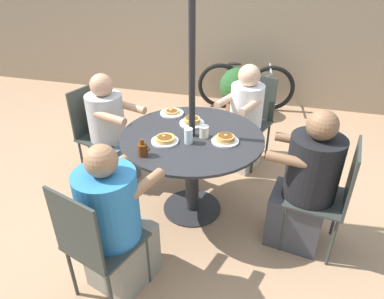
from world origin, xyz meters
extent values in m
plane|color=tan|center=(0.00, 0.00, 0.00)|extent=(12.00, 12.00, 0.00)
cube|color=gray|center=(0.00, 2.72, 0.85)|extent=(10.00, 0.06, 1.70)
cylinder|color=#28282B|center=(0.00, 0.00, 0.01)|extent=(0.52, 0.52, 0.01)
cylinder|color=#28282B|center=(0.00, 0.00, 0.37)|extent=(0.12, 0.12, 0.74)
cylinder|color=#28282B|center=(0.00, 0.00, 0.75)|extent=(1.17, 1.17, 0.02)
cylinder|color=black|center=(0.00, 0.00, 1.06)|extent=(0.05, 0.05, 2.12)
cylinder|color=#333833|center=(0.81, -0.30, 0.22)|extent=(0.02, 0.02, 0.44)
cylinder|color=#333833|center=(0.86, 0.04, 0.22)|extent=(0.02, 0.02, 0.44)
cylinder|color=#333833|center=(1.15, -0.36, 0.22)|extent=(0.02, 0.02, 0.44)
cylinder|color=#333833|center=(1.21, -0.01, 0.22)|extent=(0.02, 0.02, 0.44)
cube|color=#333833|center=(1.01, -0.16, 0.45)|extent=(0.48, 0.48, 0.02)
cube|color=#333833|center=(1.20, -0.19, 0.70)|extent=(0.08, 0.39, 0.47)
cube|color=#3D3D42|center=(0.89, -0.14, 0.22)|extent=(0.45, 0.42, 0.44)
cylinder|color=black|center=(0.95, -0.15, 0.70)|extent=(0.38, 0.38, 0.51)
sphere|color=brown|center=(0.95, -0.15, 1.05)|extent=(0.22, 0.22, 0.22)
cylinder|color=brown|center=(0.75, -0.27, 0.82)|extent=(0.29, 0.11, 0.07)
cylinder|color=brown|center=(0.80, 0.03, 0.82)|extent=(0.29, 0.11, 0.07)
cylinder|color=#333833|center=(0.46, 0.73, 0.22)|extent=(0.02, 0.02, 0.44)
cylinder|color=#333833|center=(0.13, 0.85, 0.22)|extent=(0.02, 0.02, 0.44)
cylinder|color=#333833|center=(0.58, 1.06, 0.22)|extent=(0.02, 0.02, 0.44)
cylinder|color=#333833|center=(0.25, 1.18, 0.22)|extent=(0.02, 0.02, 0.44)
cube|color=#333833|center=(0.35, 0.96, 0.45)|extent=(0.53, 0.53, 0.02)
cube|color=#333833|center=(0.42, 1.14, 0.70)|extent=(0.38, 0.15, 0.47)
cube|color=beige|center=(0.31, 0.85, 0.22)|extent=(0.42, 0.44, 0.44)
cylinder|color=white|center=(0.33, 0.90, 0.67)|extent=(0.33, 0.33, 0.46)
sphere|color=#DBA884|center=(0.33, 0.90, 1.00)|extent=(0.22, 0.22, 0.22)
cylinder|color=#DBA884|center=(0.39, 0.66, 0.78)|extent=(0.18, 0.34, 0.07)
cylinder|color=#DBA884|center=(0.14, 0.76, 0.78)|extent=(0.18, 0.34, 0.07)
cylinder|color=#333833|center=(-0.76, 0.41, 0.22)|extent=(0.02, 0.02, 0.44)
cylinder|color=#333833|center=(-0.86, 0.07, 0.22)|extent=(0.02, 0.02, 0.44)
cylinder|color=#333833|center=(-1.10, 0.50, 0.22)|extent=(0.02, 0.02, 0.44)
cylinder|color=#333833|center=(-1.20, 0.16, 0.22)|extent=(0.02, 0.02, 0.44)
cube|color=#333833|center=(-0.98, 0.29, 0.45)|extent=(0.52, 0.52, 0.02)
cube|color=#333833|center=(-1.17, 0.34, 0.70)|extent=(0.13, 0.38, 0.47)
cube|color=slate|center=(-0.87, 0.25, 0.22)|extent=(0.44, 0.41, 0.44)
cylinder|color=#B2B2B2|center=(-0.92, 0.27, 0.68)|extent=(0.34, 0.34, 0.47)
sphere|color=tan|center=(-0.92, 0.27, 1.01)|extent=(0.21, 0.21, 0.21)
cylinder|color=tan|center=(-0.69, 0.35, 0.79)|extent=(0.34, 0.16, 0.07)
cylinder|color=tan|center=(-0.77, 0.08, 0.79)|extent=(0.34, 0.16, 0.07)
cylinder|color=#333833|center=(-0.42, -0.75, 0.22)|extent=(0.02, 0.02, 0.44)
cylinder|color=#333833|center=(-0.08, -0.86, 0.22)|extent=(0.02, 0.02, 0.44)
cylinder|color=#333833|center=(-0.53, -1.09, 0.22)|extent=(0.02, 0.02, 0.44)
cylinder|color=#333833|center=(-0.19, -1.19, 0.22)|extent=(0.02, 0.02, 0.44)
cube|color=#333833|center=(-0.30, -0.97, 0.45)|extent=(0.52, 0.52, 0.02)
cube|color=#333833|center=(-0.36, -1.16, 0.70)|extent=(0.38, 0.13, 0.47)
cube|color=gray|center=(-0.27, -0.86, 0.22)|extent=(0.47, 0.49, 0.44)
cylinder|color=teal|center=(-0.29, -0.92, 0.69)|extent=(0.38, 0.38, 0.50)
sphere|color=#A3704C|center=(-0.29, -0.92, 1.03)|extent=(0.20, 0.20, 0.20)
cylinder|color=#A3704C|center=(-0.38, -0.69, 0.81)|extent=(0.16, 0.31, 0.07)
cylinder|color=#A3704C|center=(-0.08, -0.78, 0.81)|extent=(0.16, 0.31, 0.07)
cylinder|color=white|center=(-0.05, 0.20, 0.77)|extent=(0.21, 0.21, 0.02)
cylinder|color=tan|center=(-0.05, 0.20, 0.78)|extent=(0.13, 0.13, 0.01)
cylinder|color=tan|center=(-0.06, 0.20, 0.79)|extent=(0.13, 0.13, 0.01)
cylinder|color=tan|center=(-0.06, 0.20, 0.80)|extent=(0.14, 0.14, 0.01)
cylinder|color=tan|center=(-0.05, 0.20, 0.81)|extent=(0.13, 0.13, 0.01)
ellipsoid|color=brown|center=(-0.05, 0.20, 0.82)|extent=(0.11, 0.10, 0.00)
cube|color=#F4E084|center=(-0.05, 0.19, 0.83)|extent=(0.03, 0.03, 0.01)
cylinder|color=white|center=(-0.18, -0.16, 0.77)|extent=(0.21, 0.21, 0.02)
cylinder|color=tan|center=(-0.18, -0.17, 0.78)|extent=(0.15, 0.15, 0.01)
cylinder|color=tan|center=(-0.17, -0.17, 0.79)|extent=(0.14, 0.14, 0.01)
cylinder|color=tan|center=(-0.17, -0.16, 0.80)|extent=(0.15, 0.15, 0.01)
ellipsoid|color=brown|center=(-0.18, -0.16, 0.81)|extent=(0.12, 0.11, 0.00)
cube|color=#F4E084|center=(-0.18, -0.16, 0.81)|extent=(0.02, 0.02, 0.01)
cylinder|color=white|center=(0.28, -0.03, 0.77)|extent=(0.21, 0.21, 0.02)
cylinder|color=tan|center=(0.28, -0.04, 0.78)|extent=(0.15, 0.15, 0.01)
cylinder|color=tan|center=(0.27, -0.03, 0.80)|extent=(0.14, 0.14, 0.01)
cylinder|color=tan|center=(0.28, -0.03, 0.81)|extent=(0.14, 0.14, 0.01)
ellipsoid|color=brown|center=(0.28, -0.03, 0.82)|extent=(0.12, 0.11, 0.00)
cube|color=#F4E084|center=(0.28, -0.04, 0.82)|extent=(0.02, 0.02, 0.01)
cylinder|color=white|center=(-0.29, 0.35, 0.77)|extent=(0.21, 0.21, 0.02)
cylinder|color=tan|center=(-0.28, 0.35, 0.78)|extent=(0.13, 0.13, 0.01)
cylinder|color=tan|center=(-0.29, 0.35, 0.79)|extent=(0.13, 0.13, 0.01)
ellipsoid|color=brown|center=(-0.29, 0.35, 0.80)|extent=(0.10, 0.09, 0.00)
cube|color=#F4E084|center=(-0.30, 0.35, 0.80)|extent=(0.03, 0.03, 0.01)
cylinder|color=#602D0F|center=(-0.26, -0.39, 0.81)|extent=(0.07, 0.07, 0.09)
cylinder|color=#602D0F|center=(-0.26, -0.39, 0.87)|extent=(0.03, 0.03, 0.04)
torus|color=#602D0F|center=(-0.23, -0.39, 0.82)|extent=(0.05, 0.01, 0.05)
cylinder|color=beige|center=(0.10, 0.00, 0.81)|extent=(0.08, 0.08, 0.09)
cylinder|color=white|center=(0.10, 0.00, 0.85)|extent=(0.08, 0.08, 0.01)
cylinder|color=silver|center=(0.01, -0.12, 0.82)|extent=(0.07, 0.07, 0.12)
torus|color=black|center=(-0.21, 2.37, 0.33)|extent=(0.67, 0.14, 0.67)
torus|color=black|center=(0.51, 2.45, 0.33)|extent=(0.67, 0.14, 0.67)
cylinder|color=#B2B2B7|center=(0.15, 2.41, 0.56)|extent=(0.60, 0.10, 0.03)
cylinder|color=#B2B2B7|center=(0.29, 2.42, 0.45)|extent=(0.45, 0.09, 0.26)
cylinder|color=#B2B2B7|center=(-0.03, 2.39, 0.61)|extent=(0.03, 0.03, 0.09)
ellipsoid|color=black|center=(-0.03, 2.39, 0.67)|extent=(0.21, 0.09, 0.04)
cylinder|color=#B2B2B7|center=(0.47, 2.45, 0.62)|extent=(0.08, 0.44, 0.03)
cylinder|color=brown|center=(0.06, 2.18, 0.10)|extent=(0.29, 0.29, 0.20)
sphere|color=#285628|center=(0.06, 2.18, 0.42)|extent=(0.51, 0.51, 0.51)
camera|label=1|loc=(0.64, -2.36, 2.07)|focal=32.00mm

